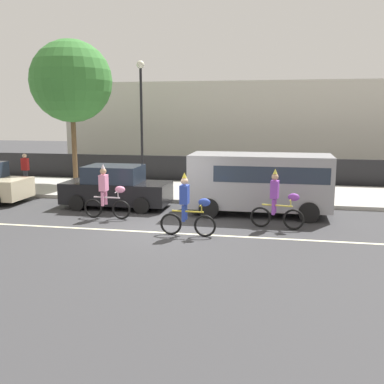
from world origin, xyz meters
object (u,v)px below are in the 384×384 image
object	(u,v)px
pedestrian_onlooker	(25,170)
parked_van_grey	(262,179)
parked_car_black	(116,188)
street_lamp_post	(141,105)
parade_cyclist_cobalt	(188,208)
parade_cyclist_purple	(278,203)
parade_cyclist_pink	(107,195)

from	to	relation	value
pedestrian_onlooker	parked_van_grey	bearing A→B (deg)	-13.66
parked_car_black	street_lamp_post	size ratio (longest dim) A/B	0.70
parade_cyclist_cobalt	parade_cyclist_purple	bearing A→B (deg)	28.16
parade_cyclist_pink	parked_car_black	world-z (taller)	parade_cyclist_pink
parade_cyclist_cobalt	parked_van_grey	xyz separation A→B (m)	(2.02, 3.39, 0.44)
parade_cyclist_pink	parked_car_black	bearing A→B (deg)	101.25
street_lamp_post	pedestrian_onlooker	bearing A→B (deg)	-162.35
pedestrian_onlooker	parade_cyclist_cobalt	bearing A→B (deg)	-33.97
street_lamp_post	parade_cyclist_cobalt	bearing A→B (deg)	-63.59
parade_cyclist_cobalt	parade_cyclist_purple	size ratio (longest dim) A/B	1.00
parade_cyclist_purple	parked_van_grey	bearing A→B (deg)	106.54
parade_cyclist_cobalt	pedestrian_onlooker	bearing A→B (deg)	146.03
parked_car_black	pedestrian_onlooker	xyz separation A→B (m)	(-5.43, 2.60, 0.23)
parade_cyclist_cobalt	parked_van_grey	bearing A→B (deg)	59.23
parade_cyclist_cobalt	street_lamp_post	distance (m)	9.17
parked_van_grey	street_lamp_post	xyz separation A→B (m)	(-5.85, 4.33, 2.71)
pedestrian_onlooker	parked_car_black	bearing A→B (deg)	-25.59
parade_cyclist_purple	parked_car_black	bearing A→B (deg)	161.49
parked_car_black	pedestrian_onlooker	world-z (taller)	pedestrian_onlooker
parade_cyclist_pink	parked_van_grey	size ratio (longest dim) A/B	0.38
parked_car_black	pedestrian_onlooker	size ratio (longest dim) A/B	2.53
parade_cyclist_pink	parade_cyclist_purple	xyz separation A→B (m)	(5.82, -0.24, 0.00)
parade_cyclist_pink	parade_cyclist_cobalt	world-z (taller)	same
street_lamp_post	pedestrian_onlooker	distance (m)	6.19
parade_cyclist_purple	street_lamp_post	xyz separation A→B (m)	(-6.44, 6.32, 3.15)
parade_cyclist_purple	parade_cyclist_pink	bearing A→B (deg)	177.64
parade_cyclist_pink	street_lamp_post	bearing A→B (deg)	95.81
parked_van_grey	pedestrian_onlooker	xyz separation A→B (m)	(-11.03, 2.68, -0.27)
parade_cyclist_cobalt	parade_cyclist_purple	distance (m)	2.96
street_lamp_post	parked_van_grey	bearing A→B (deg)	-36.48
parked_car_black	parade_cyclist_pink	bearing A→B (deg)	-78.75
parade_cyclist_cobalt	pedestrian_onlooker	size ratio (longest dim) A/B	1.19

